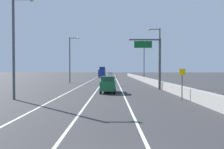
# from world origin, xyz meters

# --- Properties ---
(ground_plane) EXTENTS (320.00, 320.00, 0.00)m
(ground_plane) POSITION_xyz_m (0.00, 64.00, 0.00)
(ground_plane) COLOR #2D2D30
(lane_stripe_left) EXTENTS (0.16, 130.00, 0.00)m
(lane_stripe_left) POSITION_xyz_m (-5.50, 55.00, 0.00)
(lane_stripe_left) COLOR silver
(lane_stripe_left) RESTS_ON ground_plane
(lane_stripe_center) EXTENTS (0.16, 130.00, 0.00)m
(lane_stripe_center) POSITION_xyz_m (-2.00, 55.00, 0.00)
(lane_stripe_center) COLOR silver
(lane_stripe_center) RESTS_ON ground_plane
(lane_stripe_right) EXTENTS (0.16, 130.00, 0.00)m
(lane_stripe_right) POSITION_xyz_m (1.50, 55.00, 0.00)
(lane_stripe_right) COLOR silver
(lane_stripe_right) RESTS_ON ground_plane
(jersey_barrier_right) EXTENTS (0.60, 120.00, 1.10)m
(jersey_barrier_right) POSITION_xyz_m (7.77, 40.00, 0.55)
(jersey_barrier_right) COLOR gray
(jersey_barrier_right) RESTS_ON ground_plane
(overhead_sign_gantry) EXTENTS (4.68, 0.36, 7.50)m
(overhead_sign_gantry) POSITION_xyz_m (6.43, 27.13, 4.73)
(overhead_sign_gantry) COLOR #47474C
(overhead_sign_gantry) RESTS_ON ground_plane
(speed_advisory_sign) EXTENTS (0.60, 0.11, 3.00)m
(speed_advisory_sign) POSITION_xyz_m (6.87, 15.71, 1.76)
(speed_advisory_sign) COLOR #4C4C51
(speed_advisory_sign) RESTS_ON ground_plane
(lamp_post_right_second) EXTENTS (2.14, 0.44, 9.93)m
(lamp_post_right_second) POSITION_xyz_m (7.96, 32.13, 5.71)
(lamp_post_right_second) COLOR #4C4C51
(lamp_post_right_second) RESTS_ON ground_plane
(lamp_post_right_third) EXTENTS (2.14, 0.44, 9.93)m
(lamp_post_right_third) POSITION_xyz_m (8.49, 54.18, 5.71)
(lamp_post_right_third) COLOR #4C4C51
(lamp_post_right_third) RESTS_ON ground_plane
(lamp_post_left_near) EXTENTS (2.14, 0.44, 9.93)m
(lamp_post_left_near) POSITION_xyz_m (-9.15, 16.08, 5.71)
(lamp_post_left_near) COLOR #4C4C51
(lamp_post_left_near) RESTS_ON ground_plane
(lamp_post_left_mid) EXTENTS (2.14, 0.44, 9.93)m
(lamp_post_left_mid) POSITION_xyz_m (-8.71, 42.54, 5.71)
(lamp_post_left_mid) COLOR #4C4C51
(lamp_post_left_mid) RESTS_ON ground_plane
(car_green_0) EXTENTS (2.02, 4.50, 2.08)m
(car_green_0) POSITION_xyz_m (-0.32, 22.62, 1.04)
(car_green_0) COLOR #196033
(car_green_0) RESTS_ON ground_plane
(car_gray_1) EXTENTS (1.89, 4.10, 1.96)m
(car_gray_1) POSITION_xyz_m (-3.54, 88.62, 0.97)
(car_gray_1) COLOR slate
(car_gray_1) RESTS_ON ground_plane
(car_white_2) EXTENTS (1.86, 4.03, 1.99)m
(car_white_2) POSITION_xyz_m (-0.38, 74.43, 0.99)
(car_white_2) COLOR white
(car_white_2) RESTS_ON ground_plane
(box_truck) EXTENTS (2.47, 8.30, 3.94)m
(box_truck) POSITION_xyz_m (-3.50, 76.31, 1.79)
(box_truck) COLOR navy
(box_truck) RESTS_ON ground_plane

